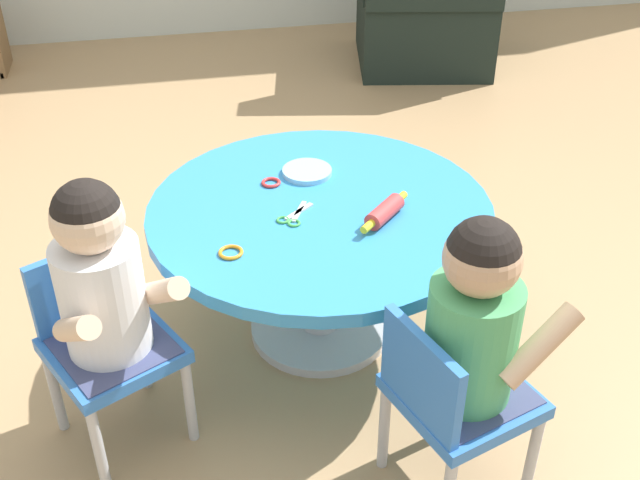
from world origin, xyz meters
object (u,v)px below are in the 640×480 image
(child_chair_right, at_px, (452,399))
(armchair_dark, at_px, (426,10))
(craft_table, at_px, (320,234))
(seated_child_right, at_px, (476,319))
(rolling_pin, at_px, (385,212))
(craft_scissors, at_px, (293,217))
(seated_child_left, at_px, (100,278))
(child_chair_left, at_px, (106,341))

(child_chair_right, distance_m, armchair_dark, 2.93)
(craft_table, xyz_separation_m, seated_child_right, (0.22, -0.64, 0.16))
(armchair_dark, distance_m, rolling_pin, 2.42)
(craft_table, relative_size, craft_scissors, 7.32)
(seated_child_left, xyz_separation_m, craft_scissors, (0.51, 0.27, -0.06))
(rolling_pin, bearing_deg, child_chair_right, -88.01)
(armchair_dark, height_order, craft_scissors, armchair_dark)
(craft_scissors, bearing_deg, rolling_pin, -13.16)
(rolling_pin, bearing_deg, child_chair_left, -167.18)
(child_chair_left, distance_m, seated_child_right, 0.94)
(craft_table, xyz_separation_m, rolling_pin, (0.16, -0.10, 0.12))
(craft_scissors, bearing_deg, child_chair_left, -156.07)
(child_chair_left, bearing_deg, craft_table, 24.55)
(child_chair_left, relative_size, seated_child_right, 1.05)
(seated_child_right, bearing_deg, rolling_pin, 96.04)
(child_chair_left, bearing_deg, rolling_pin, 12.82)
(seated_child_left, relative_size, rolling_pin, 2.85)
(seated_child_right, bearing_deg, seated_child_left, 158.38)
(seated_child_left, height_order, rolling_pin, seated_child_left)
(seated_child_left, height_order, armchair_dark, armchair_dark)
(seated_child_right, bearing_deg, craft_scissors, 117.17)
(seated_child_right, relative_size, armchair_dark, 0.60)
(child_chair_right, bearing_deg, child_chair_left, 155.02)
(seated_child_left, xyz_separation_m, child_chair_right, (0.78, -0.34, -0.23))
(child_chair_right, height_order, seated_child_right, seated_child_right)
(armchair_dark, distance_m, craft_scissors, 2.47)
(craft_table, xyz_separation_m, child_chair_right, (0.18, -0.66, -0.07))
(craft_table, relative_size, child_chair_left, 1.87)
(armchair_dark, bearing_deg, seated_child_left, -123.48)
(child_chair_left, relative_size, seated_child_left, 1.05)
(rolling_pin, bearing_deg, craft_scissors, 166.84)
(child_chair_left, relative_size, armchair_dark, 0.63)
(seated_child_right, distance_m, rolling_pin, 0.54)
(seated_child_left, bearing_deg, craft_table, 27.91)
(craft_table, bearing_deg, rolling_pin, -32.82)
(seated_child_right, relative_size, rolling_pin, 2.85)
(child_chair_left, distance_m, child_chair_right, 0.88)
(craft_table, relative_size, rolling_pin, 5.59)
(seated_child_left, relative_size, seated_child_right, 1.00)
(craft_table, distance_m, rolling_pin, 0.23)
(child_chair_left, height_order, child_chair_right, same)
(seated_child_left, relative_size, child_chair_right, 0.95)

